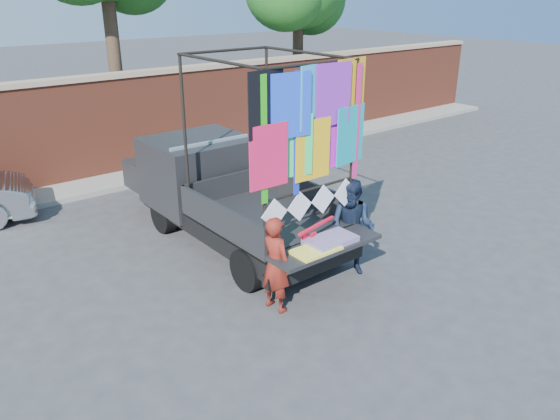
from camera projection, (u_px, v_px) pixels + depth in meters
ground at (271, 278)px, 9.28m from camera, size 90.00×90.00×0.00m
brick_wall at (103, 126)px, 13.85m from camera, size 30.00×0.45×2.61m
curb at (119, 180)px, 13.82m from camera, size 30.00×1.20×0.12m
pickup_truck at (215, 189)px, 10.74m from camera, size 2.28×5.74×3.61m
woman at (275, 264)px, 8.13m from camera, size 0.45×0.61×1.52m
man at (352, 227)px, 9.21m from camera, size 0.91×1.00×1.67m
streamer_bundle at (312, 238)px, 8.55m from camera, size 0.90×0.24×0.63m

